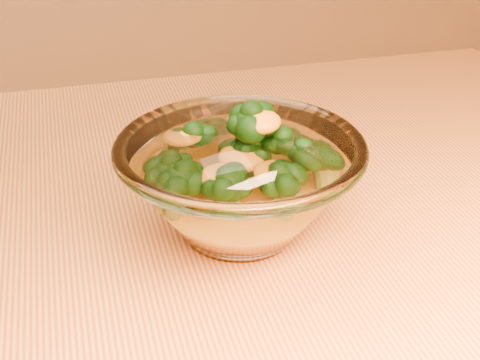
# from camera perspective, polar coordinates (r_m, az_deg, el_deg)

# --- Properties ---
(table) EXTENTS (1.20, 0.80, 0.75)m
(table) POSITION_cam_1_polar(r_m,az_deg,el_deg) (0.68, -8.36, -11.96)
(table) COLOR #C08439
(table) RESTS_ON ground
(glass_bowl) EXTENTS (0.22, 0.22, 0.10)m
(glass_bowl) POSITION_cam_1_polar(r_m,az_deg,el_deg) (0.59, -0.00, -0.40)
(glass_bowl) COLOR white
(glass_bowl) RESTS_ON table
(cheese_sauce) EXTENTS (0.13, 0.13, 0.04)m
(cheese_sauce) POSITION_cam_1_polar(r_m,az_deg,el_deg) (0.60, -0.00, -2.10)
(cheese_sauce) COLOR #FFA315
(cheese_sauce) RESTS_ON glass_bowl
(broccoli_heap) EXTENTS (0.16, 0.14, 0.09)m
(broccoli_heap) POSITION_cam_1_polar(r_m,az_deg,el_deg) (0.59, 0.10, 1.51)
(broccoli_heap) COLOR black
(broccoli_heap) RESTS_ON cheese_sauce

